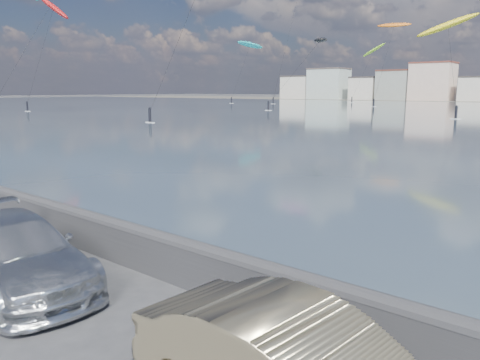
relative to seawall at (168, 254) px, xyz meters
The scene contains 9 objects.
ground 2.76m from the seawall, 90.00° to the right, with size 700.00×700.00×0.00m, color #333335.
seawall is the anchor object (origin of this frame).
car_silver 3.24m from the seawall, 134.20° to the right, with size 2.11×5.19×1.51m, color silver.
kitesurfer_1 160.45m from the seawall, 112.27° to the left, with size 7.93×13.35×19.85m.
kitesurfer_3 122.51m from the seawall, 109.59° to the left, with size 8.99×9.34×21.30m.
kitesurfer_4 75.03m from the seawall, 101.97° to the left, with size 9.40×11.21×16.46m.
kitesurfer_6 147.20m from the seawall, 127.34° to the left, with size 5.03×15.81×19.93m.
kitesurfer_7 95.15m from the seawall, 151.30° to the left, with size 10.30×7.82×23.40m.
kitesurfer_18 99.74m from the seawall, 117.99° to the left, with size 7.72×20.53×15.90m.
Camera 1 is at (7.50, -3.96, 4.19)m, focal length 35.00 mm.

